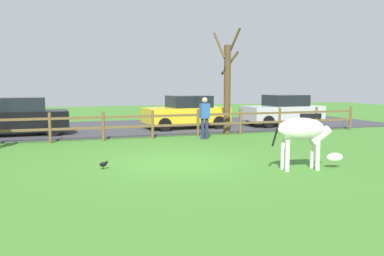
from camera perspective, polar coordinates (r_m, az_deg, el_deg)
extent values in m
plane|color=#3D7528|center=(10.89, -2.07, -5.01)|extent=(60.00, 60.00, 0.00)
cube|color=#38383D|center=(19.88, -9.78, 0.09)|extent=(28.00, 7.40, 0.05)
cylinder|color=brown|center=(15.32, -19.76, 0.01)|extent=(0.11, 0.11, 1.12)
cylinder|color=brown|center=(15.40, -12.63, 0.26)|extent=(0.11, 0.11, 1.12)
cylinder|color=brown|center=(15.71, -5.69, 0.50)|extent=(0.11, 0.11, 1.12)
cylinder|color=brown|center=(16.25, 0.88, 0.71)|extent=(0.11, 0.11, 1.12)
cylinder|color=brown|center=(16.98, 6.96, 0.91)|extent=(0.11, 0.11, 1.12)
cylinder|color=brown|center=(17.89, 12.49, 1.08)|extent=(0.11, 0.11, 1.12)
cylinder|color=brown|center=(18.95, 17.44, 1.22)|extent=(0.11, 0.11, 1.12)
cylinder|color=brown|center=(20.14, 21.83, 1.34)|extent=(0.11, 0.11, 1.12)
cube|color=brown|center=(15.53, -9.13, 0.17)|extent=(21.02, 0.06, 0.09)
cube|color=brown|center=(15.50, -9.15, 1.61)|extent=(21.02, 0.06, 0.09)
cylinder|color=#513A23|center=(17.04, 5.08, 5.45)|extent=(0.29, 0.29, 3.79)
cylinder|color=#513A23|center=(17.42, 5.46, 9.29)|extent=(0.68, 0.60, 1.03)
cylinder|color=#513A23|center=(17.40, 5.97, 12.00)|extent=(0.42, 0.78, 1.28)
cylinder|color=#513A23|center=(16.90, 3.96, 11.75)|extent=(0.25, 0.90, 1.15)
ellipsoid|color=white|center=(10.21, 15.40, -0.13)|extent=(1.30, 0.66, 0.56)
cylinder|color=white|center=(10.60, 16.92, -3.45)|extent=(0.11, 0.11, 0.78)
cylinder|color=white|center=(10.36, 17.63, -3.70)|extent=(0.11, 0.11, 0.78)
cylinder|color=white|center=(10.26, 12.94, -3.65)|extent=(0.11, 0.11, 0.78)
cylinder|color=white|center=(10.01, 13.57, -3.91)|extent=(0.11, 0.11, 0.78)
cylinder|color=white|center=(10.47, 17.97, -1.09)|extent=(0.62, 0.32, 0.51)
ellipsoid|color=white|center=(10.76, 19.84, -4.00)|extent=(0.46, 0.26, 0.24)
cube|color=black|center=(10.30, 16.70, 1.67)|extent=(0.56, 0.12, 0.12)
cylinder|color=black|center=(9.96, 11.90, -1.06)|extent=(0.20, 0.08, 0.54)
cylinder|color=black|center=(10.34, -12.67, -5.60)|extent=(0.01, 0.01, 0.06)
cylinder|color=black|center=(10.31, -12.64, -5.64)|extent=(0.01, 0.01, 0.06)
ellipsoid|color=black|center=(10.31, -12.67, -5.13)|extent=(0.18, 0.10, 0.12)
sphere|color=black|center=(10.31, -12.17, -4.83)|extent=(0.07, 0.07, 0.07)
cube|color=yellow|center=(18.99, -0.87, 1.94)|extent=(4.10, 1.95, 0.70)
cube|color=black|center=(19.01, -0.45, 3.84)|extent=(1.99, 1.68, 0.56)
cylinder|color=black|center=(17.77, -3.92, 0.49)|extent=(0.61, 0.22, 0.60)
cylinder|color=black|center=(19.38, -5.51, 0.96)|extent=(0.61, 0.22, 0.60)
cylinder|color=black|center=(18.79, 3.91, 0.81)|extent=(0.61, 0.22, 0.60)
cylinder|color=black|center=(20.32, 1.80, 1.23)|extent=(0.61, 0.22, 0.60)
cube|color=#B7BABF|center=(20.82, 12.92, 2.16)|extent=(4.05, 1.81, 0.70)
cube|color=black|center=(20.87, 13.30, 3.89)|extent=(1.94, 1.62, 0.56)
cylinder|color=black|center=(19.41, 10.93, 0.88)|extent=(0.60, 0.20, 0.60)
cylinder|color=black|center=(20.87, 8.51, 1.29)|extent=(0.60, 0.20, 0.60)
cylinder|color=black|center=(20.94, 17.26, 1.09)|extent=(0.60, 0.20, 0.60)
cylinder|color=black|center=(22.30, 14.60, 1.47)|extent=(0.60, 0.20, 0.60)
cube|color=black|center=(17.83, -23.82, 1.12)|extent=(4.04, 1.81, 0.70)
cube|color=black|center=(17.78, -23.42, 3.17)|extent=(1.94, 1.61, 0.56)
cylinder|color=black|center=(16.98, -19.39, -0.11)|extent=(0.60, 0.20, 0.60)
cylinder|color=black|center=(18.68, -19.48, 0.43)|extent=(0.60, 0.20, 0.60)
cylinder|color=#232847|center=(15.47, 1.53, -0.13)|extent=(0.14, 0.14, 0.82)
cylinder|color=#232847|center=(15.55, 2.13, -0.10)|extent=(0.14, 0.14, 0.82)
cube|color=#2D569E|center=(15.45, 1.84, 2.47)|extent=(0.38, 0.25, 0.58)
sphere|color=tan|center=(15.43, 1.84, 4.03)|extent=(0.22, 0.22, 0.22)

